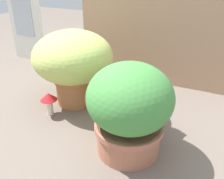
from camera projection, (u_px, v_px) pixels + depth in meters
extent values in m
plane|color=#6D6056|center=(96.00, 117.00, 1.30)|extent=(6.00, 6.00, 0.00)
cube|color=tan|center=(156.00, 18.00, 1.51)|extent=(1.07, 0.03, 0.88)
cube|color=white|center=(23.00, 4.00, 1.91)|extent=(0.31, 0.04, 0.92)
cylinder|color=#B06C41|center=(76.00, 89.00, 1.41)|extent=(0.22, 0.22, 0.16)
cylinder|color=#AC673A|center=(75.00, 79.00, 1.38)|extent=(0.24, 0.24, 0.02)
ellipsoid|color=#BDCC66|center=(73.00, 57.00, 1.32)|extent=(0.45, 0.45, 0.29)
cylinder|color=#AF6A50|center=(128.00, 137.00, 1.04)|extent=(0.27, 0.27, 0.14)
cylinder|color=#B26957|center=(129.00, 126.00, 1.01)|extent=(0.29, 0.29, 0.02)
ellipsoid|color=#468F42|center=(130.00, 98.00, 0.95)|extent=(0.35, 0.35, 0.28)
ellipsoid|color=gray|center=(139.00, 97.00, 1.27)|extent=(0.29, 0.31, 0.22)
ellipsoid|color=#B69F98|center=(144.00, 109.00, 1.19)|extent=(0.12, 0.11, 0.11)
sphere|color=gray|center=(146.00, 87.00, 1.12)|extent=(0.15, 0.15, 0.11)
cone|color=gray|center=(154.00, 75.00, 1.09)|extent=(0.05, 0.05, 0.04)
cone|color=gray|center=(141.00, 76.00, 1.09)|extent=(0.05, 0.05, 0.04)
cylinder|color=gray|center=(141.00, 100.00, 1.42)|extent=(0.13, 0.17, 0.07)
cylinder|color=silver|center=(50.00, 107.00, 1.30)|extent=(0.03, 0.03, 0.09)
cone|color=red|center=(48.00, 97.00, 1.27)|extent=(0.09, 0.09, 0.04)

